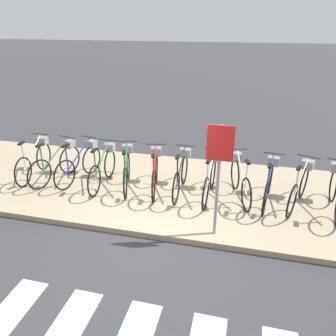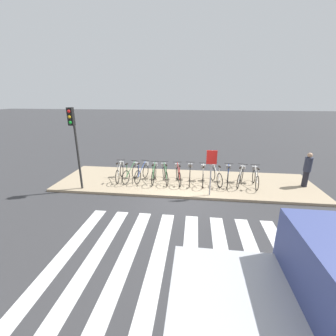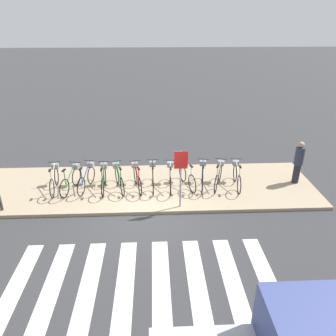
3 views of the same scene
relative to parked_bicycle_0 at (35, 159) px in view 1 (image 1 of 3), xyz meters
The scene contains 14 objects.
ground_plane 3.83m from the parked_bicycle_0, 26.75° to the right, with size 120.00×120.00×0.00m, color #38383A.
sidewalk 3.42m from the parked_bicycle_0, ahead, with size 12.89×3.70×0.12m.
parked_bicycle_0 is the anchor object (origin of this frame).
parked_bicycle_1 0.64m from the parked_bicycle_0, ahead, with size 0.56×1.65×1.03m.
parked_bicycle_2 1.19m from the parked_bicycle_0, ahead, with size 0.52×1.66×1.03m.
parked_bicycle_3 1.82m from the parked_bicycle_0, ahead, with size 0.46×1.69×1.03m.
parked_bicycle_4 2.38m from the parked_bicycle_0, ahead, with size 0.62×1.63×1.03m.
parked_bicycle_5 3.06m from the parked_bicycle_0, ahead, with size 0.52×1.66×1.03m.
parked_bicycle_6 3.65m from the parked_bicycle_0, ahead, with size 0.46×1.69×1.03m.
parked_bicycle_7 4.31m from the parked_bicycle_0, ahead, with size 0.46×1.69×1.03m.
parked_bicycle_8 4.93m from the parked_bicycle_0, ahead, with size 0.61×1.63×1.03m.
parked_bicycle_9 5.53m from the parked_bicycle_0, ahead, with size 0.46×1.67×1.03m.
parked_bicycle_10 6.15m from the parked_bicycle_0, ahead, with size 0.69×1.60×1.03m.
sign_post 4.88m from the parked_bicycle_0, 17.19° to the right, with size 0.44×0.07×2.05m.
Camera 1 is at (1.55, -4.72, 3.67)m, focal length 35.00 mm.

